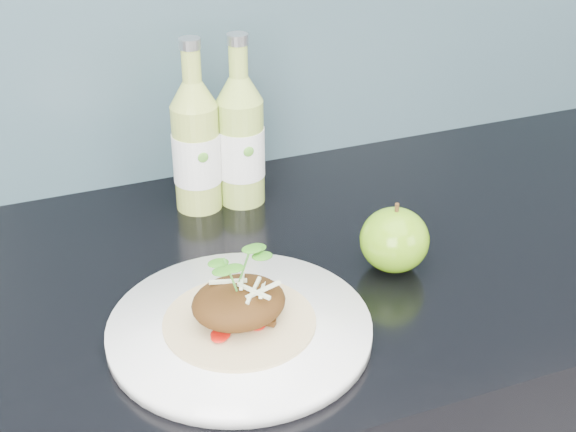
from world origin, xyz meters
name	(u,v)px	position (x,y,z in m)	size (l,w,h in m)	color
dinner_plate	(240,329)	(-0.10, 1.58, 0.91)	(0.29, 0.29, 0.02)	white
pork_taco	(239,301)	(-0.10, 1.58, 0.95)	(0.16, 0.16, 0.10)	tan
green_apple	(394,240)	(0.11, 1.64, 0.94)	(0.09, 0.09, 0.09)	#4F860E
cider_bottle_left	(196,146)	(-0.06, 1.88, 0.99)	(0.08, 0.08, 0.24)	#A7BB4D
cider_bottle_right	(241,141)	(0.00, 1.87, 0.99)	(0.07, 0.07, 0.24)	#A0BB4E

